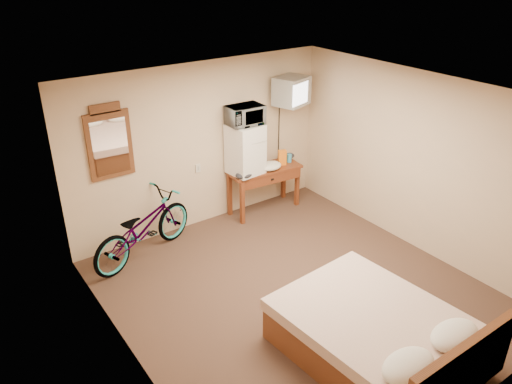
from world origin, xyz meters
The scene contains 13 objects.
room centered at (0.00, 0.00, 1.25)m, with size 4.60×4.64×2.50m.
desk centered at (0.98, 2.00, 0.61)m, with size 1.24×0.57×0.75m.
mini_fridge centered at (0.63, 2.06, 1.14)m, with size 0.52×0.50×0.78m.
microwave centered at (0.63, 2.06, 1.68)m, with size 0.53×0.36×0.29m, color white.
snack_bag centered at (1.29, 1.97, 0.88)m, with size 0.13×0.07×0.25m, color orange.
blue_cup centered at (1.46, 2.00, 0.82)m, with size 0.08×0.08×0.13m, color #3A99C6.
cloth_cream centered at (1.02, 1.94, 0.81)m, with size 0.39×0.30×0.12m, color white.
cloth_dark_a centered at (0.50, 1.91, 0.80)m, with size 0.28×0.21×0.11m, color black.
cloth_dark_b centered at (1.55, 2.12, 0.79)m, with size 0.20×0.16×0.09m, color black.
crt_television centered at (1.48, 2.02, 1.92)m, with size 0.60×0.65×0.43m.
wall_mirror centered at (-1.37, 2.27, 1.61)m, with size 0.60×0.04×1.02m.
bicycle centered at (-1.20, 1.89, 0.45)m, with size 0.60×1.72×0.90m, color black.
bed centered at (-0.03, -1.38, 0.30)m, with size 1.62×2.07×0.90m.
Camera 1 is at (-3.37, -3.84, 3.90)m, focal length 35.00 mm.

